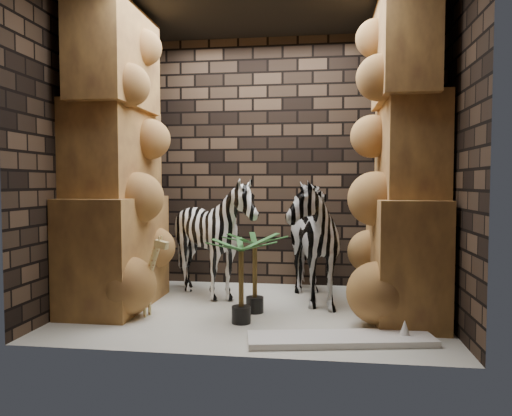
# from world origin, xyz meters

# --- Properties ---
(floor) EXTENTS (3.50, 3.50, 0.00)m
(floor) POSITION_xyz_m (0.00, 0.00, 0.00)
(floor) COLOR beige
(floor) RESTS_ON ground
(wall_back) EXTENTS (3.50, 0.00, 3.50)m
(wall_back) POSITION_xyz_m (0.00, 1.25, 1.50)
(wall_back) COLOR black
(wall_back) RESTS_ON ground
(wall_front) EXTENTS (3.50, 0.00, 3.50)m
(wall_front) POSITION_xyz_m (0.00, -1.25, 1.50)
(wall_front) COLOR black
(wall_front) RESTS_ON ground
(wall_left) EXTENTS (0.00, 3.00, 3.00)m
(wall_left) POSITION_xyz_m (-1.75, 0.00, 1.50)
(wall_left) COLOR black
(wall_left) RESTS_ON ground
(wall_right) EXTENTS (0.00, 3.00, 3.00)m
(wall_right) POSITION_xyz_m (1.75, 0.00, 1.50)
(wall_right) COLOR black
(wall_right) RESTS_ON ground
(rock_pillar_left) EXTENTS (0.68, 1.30, 3.00)m
(rock_pillar_left) POSITION_xyz_m (-1.40, 0.00, 1.50)
(rock_pillar_left) COLOR #C79247
(rock_pillar_left) RESTS_ON floor
(rock_pillar_right) EXTENTS (0.58, 1.25, 3.00)m
(rock_pillar_right) POSITION_xyz_m (1.42, 0.00, 1.50)
(rock_pillar_right) COLOR #C79247
(rock_pillar_right) RESTS_ON floor
(zebra_right) EXTENTS (1.03, 1.41, 1.50)m
(zebra_right) POSITION_xyz_m (0.46, 0.44, 0.75)
(zebra_right) COLOR white
(zebra_right) RESTS_ON floor
(zebra_left) EXTENTS (1.12, 1.35, 1.17)m
(zebra_left) POSITION_xyz_m (-0.49, 0.44, 0.59)
(zebra_left) COLOR white
(zebra_left) RESTS_ON floor
(giraffe_toy) EXTENTS (0.42, 0.24, 0.78)m
(giraffe_toy) POSITION_xyz_m (-1.05, -0.31, 0.39)
(giraffe_toy) COLOR #DAC87E
(giraffe_toy) RESTS_ON floor
(palm_front) EXTENTS (0.36, 0.36, 0.77)m
(palm_front) POSITION_xyz_m (0.03, -0.07, 0.38)
(palm_front) COLOR #1D4F23
(palm_front) RESTS_ON floor
(palm_back) EXTENTS (0.36, 0.36, 0.76)m
(palm_back) POSITION_xyz_m (-0.05, -0.43, 0.38)
(palm_back) COLOR #1D4F23
(palm_back) RESTS_ON floor
(surfboard) EXTENTS (1.49, 0.61, 0.05)m
(surfboard) POSITION_xyz_m (0.81, -0.83, 0.03)
(surfboard) COLOR white
(surfboard) RESTS_ON floor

